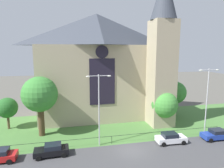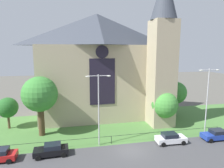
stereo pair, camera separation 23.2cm
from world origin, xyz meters
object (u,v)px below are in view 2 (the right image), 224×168
church_building (102,65)px  tree_left_near (40,95)px  parked_car_black (52,150)px  parked_car_white (170,138)px  tree_right_near (165,105)px  streetlamp_near (99,102)px  streetlamp_far (207,95)px  tree_left_far (8,108)px  parked_car_blue (216,135)px  tree_right_far (175,93)px

church_building → tree_left_near: church_building is taller
parked_car_black → parked_car_white: bearing=177.2°
tree_right_near → streetlamp_near: streetlamp_near is taller
church_building → streetlamp_far: 19.63m
church_building → parked_car_white: bearing=-63.2°
tree_left_far → streetlamp_far: streetlamp_far is taller
church_building → streetlamp_far: size_ratio=2.51×
streetlamp_far → parked_car_blue: 5.97m
tree_right_near → tree_left_far: tree_right_near is taller
tree_right_far → parked_car_blue: bearing=-88.3°
tree_right_far → tree_right_near: tree_right_far is taller
tree_right_far → streetlamp_far: (-0.29, -9.75, 1.70)m
tree_right_far → tree_left_near: size_ratio=0.76×
tree_right_near → tree_left_far: bearing=169.5°
streetlamp_near → parked_car_black: 8.38m
church_building → tree_left_far: 18.26m
tree_left_near → tree_right_near: bearing=-2.2°
church_building → streetlamp_near: 14.04m
tree_right_near → parked_car_black: (-18.16, -6.00, -3.18)m
parked_car_black → church_building: bearing=-123.7°
tree_left_far → parked_car_blue: (31.20, -11.11, -2.86)m
tree_right_near → streetlamp_far: (4.64, -4.47, 2.47)m
parked_car_white → parked_car_blue: 7.25m
church_building → parked_car_blue: (14.66, -15.01, -9.53)m
tree_right_near → streetlamp_far: size_ratio=0.60×
church_building → parked_car_black: 19.60m
church_building → tree_right_near: church_building is taller
parked_car_white → church_building: bearing=119.2°
tree_right_near → tree_left_near: bearing=177.8°
tree_right_far → tree_left_far: size_ratio=1.31×
tree_right_near → streetlamp_far: streetlamp_far is taller
streetlamp_far → parked_car_black: size_ratio=2.42×
tree_right_far → parked_car_blue: (0.35, -11.59, -3.95)m
tree_left_near → parked_car_black: 9.06m
tree_right_far → tree_left_near: tree_left_near is taller
tree_right_far → parked_car_black: tree_right_far is taller
church_building → parked_car_blue: 23.04m
streetlamp_far → tree_right_far: bearing=88.3°
church_building → tree_right_near: (9.38, -8.71, -6.35)m
tree_left_far → streetlamp_near: size_ratio=0.54×
streetlamp_near → parked_car_blue: streetlamp_near is taller
tree_right_near → parked_car_white: (-1.96, -5.99, -3.18)m
church_building → parked_car_white: 19.03m
tree_left_near → parked_car_black: size_ratio=2.15×
tree_left_far → parked_car_white: tree_left_far is taller
tree_right_far → streetlamp_near: 19.54m
tree_left_near → parked_car_blue: tree_left_near is taller
tree_right_near → parked_car_blue: size_ratio=1.45×
tree_left_far → streetlamp_near: bearing=-33.6°
tree_left_far → parked_car_white: size_ratio=1.25×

